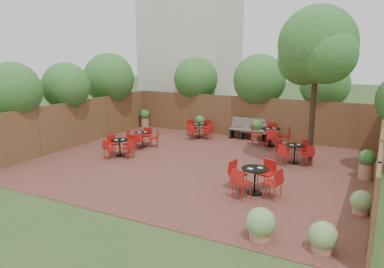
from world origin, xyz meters
The scene contains 13 objects.
ground centered at (0.00, 0.00, 0.00)m, with size 80.00×80.00×0.00m, color #354F23.
courtyard_paving centered at (0.00, 0.00, 0.01)m, with size 12.00×10.00×0.02m, color #3A1C18.
fence_back centered at (0.00, 5.00, 1.00)m, with size 12.00×0.08×2.00m, color brown.
fence_left centered at (-6.00, 0.00, 1.00)m, with size 0.08×10.00×2.00m, color brown.
fence_right centered at (6.00, 0.00, 1.00)m, with size 0.08×10.00×2.00m, color brown.
neighbour_building centered at (-4.50, 8.00, 4.00)m, with size 5.00×4.00×8.00m, color beige.
overhang_foliage centered at (-2.25, 3.18, 2.70)m, with size 15.43×10.50×2.57m.
courtyard_tree centered at (3.72, 1.64, 4.17)m, with size 2.82×2.72×5.67m.
park_bench_left centered at (0.31, 4.63, 0.54)m, with size 1.66×0.58×1.01m.
park_bench_right centered at (0.74, 4.62, 0.46)m, with size 1.38×0.47×0.85m.
bistro_tables centered at (0.36, 1.36, 0.45)m, with size 7.87×7.38×0.93m.
planters centered at (-0.35, 3.74, 0.54)m, with size 11.84×4.19×0.99m.
low_shrubs centered at (4.70, -3.76, 0.34)m, with size 2.52×3.13×0.72m.
Camera 1 is at (5.96, -11.86, 4.13)m, focal length 34.61 mm.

